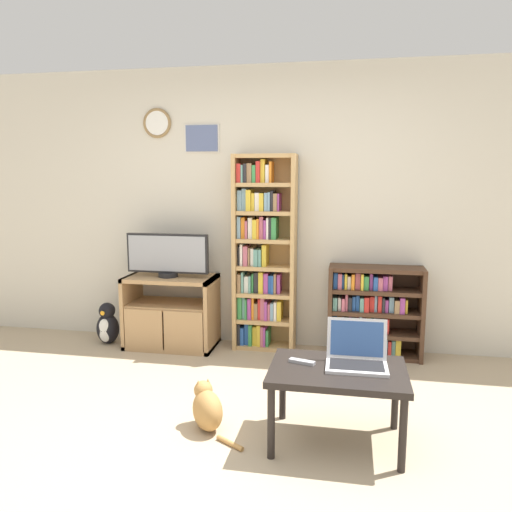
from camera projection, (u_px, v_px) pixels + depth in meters
The scene contains 11 objects.
ground_plane at pixel (216, 456), 2.88m from camera, with size 18.00×18.00×0.00m, color tan.
wall_back at pixel (272, 208), 4.67m from camera, with size 6.34×0.09×2.60m.
tv_stand at pixel (171, 312), 4.70m from camera, with size 0.83×0.47×0.68m.
television at pixel (168, 255), 4.61m from camera, with size 0.77×0.18×0.40m.
bookshelf_tall at pixel (262, 255), 4.60m from camera, with size 0.57×0.26×1.80m.
bookshelf_short at pixel (370, 312), 4.47m from camera, with size 0.82×0.30×0.81m.
coffee_table at pixel (338, 377), 2.97m from camera, with size 0.81×0.57×0.47m.
laptop at pixel (357, 355), 3.01m from camera, with size 0.37×0.29×0.26m.
remote_near_laptop at pixel (302, 362), 3.04m from camera, with size 0.17×0.09×0.02m.
cat at pixel (207, 408), 3.18m from camera, with size 0.44×0.40×0.31m.
penguin_figurine at pixel (107, 325), 4.80m from camera, with size 0.22×0.20×0.40m.
Camera 1 is at (0.72, -2.57, 1.60)m, focal length 35.00 mm.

